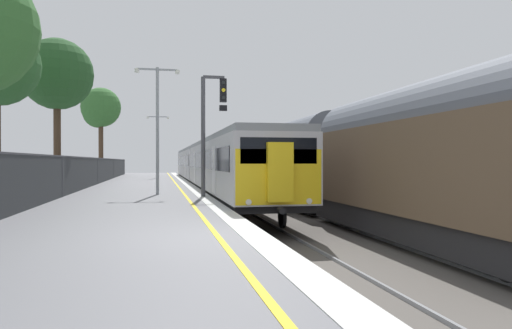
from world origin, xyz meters
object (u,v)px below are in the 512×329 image
Objects in this scene: commuter_train_at_platform at (209,165)px; signal_gantry at (209,121)px; background_tree_centre at (100,110)px; platform_lamp_far at (158,141)px; background_tree_right at (56,76)px; platform_lamp_mid at (157,120)px; freight_train_adjacent_track at (268,160)px.

signal_gantry reaches higher than commuter_train_at_platform.
commuter_train_at_platform is 4.99× the size of background_tree_centre.
platform_lamp_far reaches higher than commuter_train_at_platform.
signal_gantry is at bearing -37.34° from background_tree_right.
commuter_train_at_platform is 13.44m from platform_lamp_mid.
commuter_train_at_platform is at bearing 46.60° from background_tree_right.
freight_train_adjacent_track is 9.41× the size of platform_lamp_far.
commuter_train_at_platform is 15.88m from background_tree_centre.
freight_train_adjacent_track is 10.37× the size of signal_gantry.
platform_lamp_far is (-7.64, 11.34, 1.75)m from freight_train_adjacent_track.
signal_gantry is 27.91m from background_tree_centre.
platform_lamp_mid is at bearing 139.11° from signal_gantry.
background_tree_centre is (-8.96, 12.07, 5.11)m from commuter_train_at_platform.
commuter_train_at_platform is at bearing 84.23° from signal_gantry.
background_tree_right reaches higher than platform_lamp_far.
background_tree_right is at bearing 142.66° from signal_gantry.
commuter_train_at_platform is 10.28m from platform_lamp_far.
platform_lamp_far is at bearing 111.18° from commuter_train_at_platform.
platform_lamp_mid is (-3.64, -12.76, 2.12)m from commuter_train_at_platform.
signal_gantry is at bearing -95.77° from commuter_train_at_platform.
signal_gantry is (-1.48, -14.63, 1.93)m from commuter_train_at_platform.
signal_gantry is (-5.48, -12.68, 1.61)m from freight_train_adjacent_track.
background_tree_right is at bearing 144.30° from platform_lamp_mid.
commuter_train_at_platform is at bearing -68.82° from platform_lamp_far.
commuter_train_at_platform is 7.30× the size of platform_lamp_mid.
background_tree_right is at bearing -105.15° from platform_lamp_far.
freight_train_adjacent_track is 15.16m from background_tree_right.
platform_lamp_mid is (-7.64, -10.81, 1.80)m from freight_train_adjacent_track.
background_tree_centre reaches higher than platform_lamp_mid.
freight_train_adjacent_track reaches higher than commuter_train_at_platform.
freight_train_adjacent_track is at bearing -56.02° from platform_lamp_far.
platform_lamp_mid is 25.57m from background_tree_centre.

